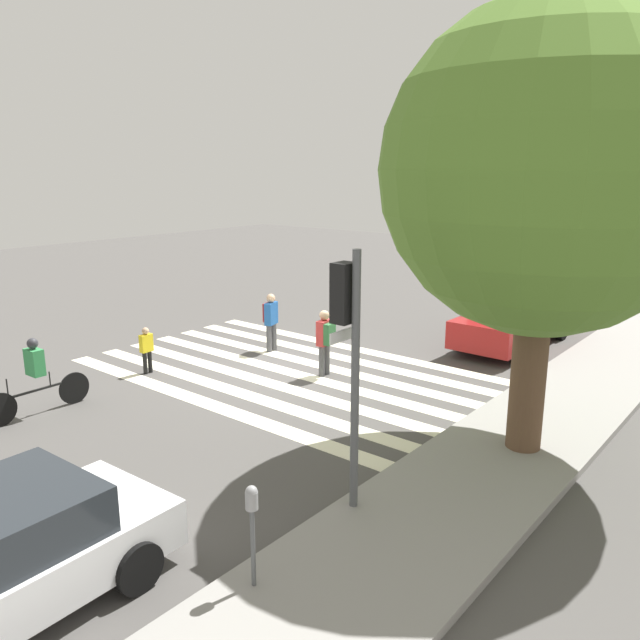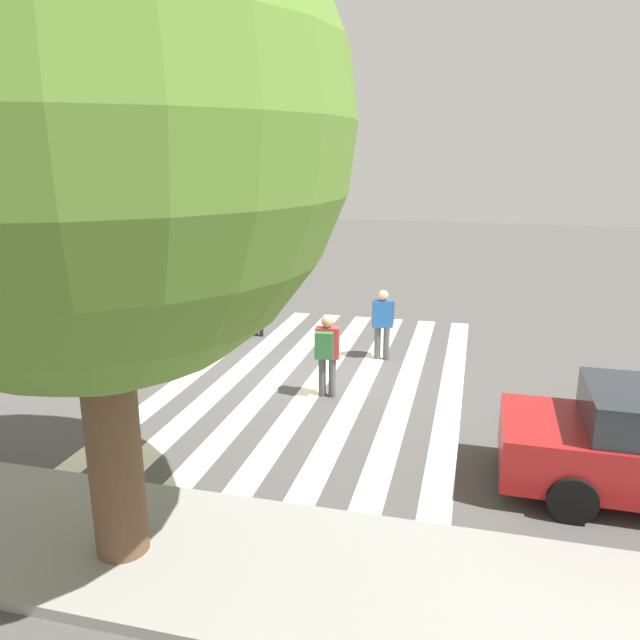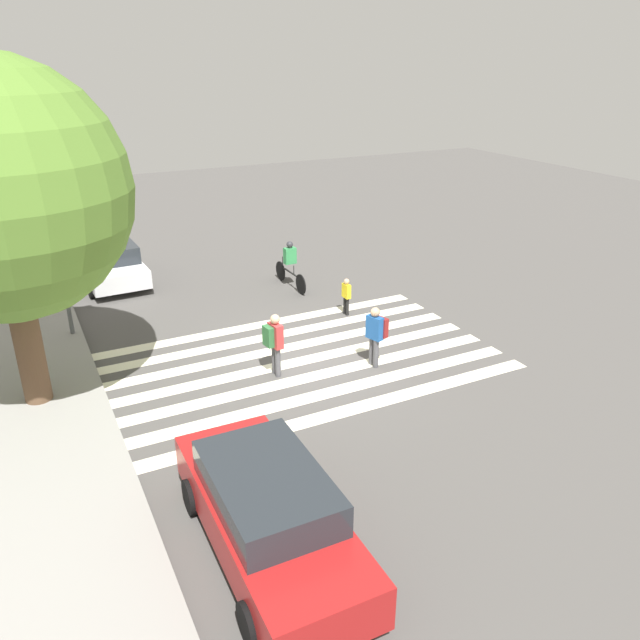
{
  "view_description": "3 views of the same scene",
  "coord_description": "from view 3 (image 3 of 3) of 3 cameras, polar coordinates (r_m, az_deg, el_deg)",
  "views": [
    {
      "loc": [
        10.97,
        10.11,
        4.95
      ],
      "look_at": [
        -0.69,
        0.56,
        1.28
      ],
      "focal_mm": 35.0,
      "sensor_mm": 36.0,
      "label": 1
    },
    {
      "loc": [
        -3.03,
        11.99,
        4.67
      ],
      "look_at": [
        0.16,
        -0.58,
        1.09
      ],
      "focal_mm": 35.0,
      "sensor_mm": 36.0,
      "label": 2
    },
    {
      "loc": [
        -13.33,
        6.29,
        7.48
      ],
      "look_at": [
        0.55,
        -0.75,
        0.81
      ],
      "focal_mm": 35.0,
      "sensor_mm": 36.0,
      "label": 3
    }
  ],
  "objects": [
    {
      "name": "traffic_light",
      "position": [
        18.27,
        -22.44,
        6.4
      ],
      "size": [
        0.6,
        0.5,
        3.91
      ],
      "color": "#515456",
      "rests_on": "ground_plane"
    },
    {
      "name": "sidewalk_curb",
      "position": [
        15.25,
        -23.38,
        -8.0
      ],
      "size": [
        36.0,
        2.5,
        0.14
      ],
      "color": "gray",
      "rests_on": "ground_plane"
    },
    {
      "name": "car_parked_silver_sedan",
      "position": [
        23.12,
        -18.66,
        5.0
      ],
      "size": [
        4.14,
        2.13,
        1.44
      ],
      "rotation": [
        0.0,
        0.0,
        0.04
      ],
      "color": "silver",
      "rests_on": "ground_plane"
    },
    {
      "name": "pedestrian_adult_tall_backpack",
      "position": [
        15.44,
        -4.22,
        -1.85
      ],
      "size": [
        0.48,
        0.41,
        1.63
      ],
      "rotation": [
        0.0,
        0.0,
        3.28
      ],
      "color": "#4C4C51",
      "rests_on": "ground_plane"
    },
    {
      "name": "pedestrian_adult_blue_shirt",
      "position": [
        15.92,
        5.14,
        -1.1
      ],
      "size": [
        0.49,
        0.46,
        1.62
      ],
      "rotation": [
        0.0,
        0.0,
        0.29
      ],
      "color": "#4C4C51",
      "rests_on": "ground_plane"
    },
    {
      "name": "car_parked_far_curb",
      "position": [
        10.38,
        -4.78,
        -17.03
      ],
      "size": [
        4.79,
        1.98,
        1.56
      ],
      "rotation": [
        0.0,
        0.0,
        -0.01
      ],
      "color": "maroon",
      "rests_on": "ground_plane"
    },
    {
      "name": "pedestrian_child_with_backpack",
      "position": [
        19.18,
        2.42,
        2.36
      ],
      "size": [
        0.33,
        0.17,
        1.17
      ],
      "rotation": [
        0.0,
        0.0,
        0.04
      ],
      "color": "black",
      "rests_on": "ground_plane"
    },
    {
      "name": "ground_plane",
      "position": [
        16.53,
        -1.46,
        -3.72
      ],
      "size": [
        60.0,
        60.0,
        0.0
      ],
      "primitive_type": "plane",
      "color": "#4C4947"
    },
    {
      "name": "parking_meter",
      "position": [
        20.84,
        -23.17,
        3.36
      ],
      "size": [
        0.15,
        0.15,
        1.43
      ],
      "color": "#515456",
      "rests_on": "ground_plane"
    },
    {
      "name": "crosswalk_stripes",
      "position": [
        16.52,
        -1.46,
        -3.7
      ],
      "size": [
        5.88,
        10.0,
        0.01
      ],
      "color": "#F2EDCC",
      "rests_on": "ground_plane"
    },
    {
      "name": "cyclist_near_curb",
      "position": [
        21.44,
        -2.75,
        5.23
      ],
      "size": [
        2.29,
        0.41,
        1.64
      ],
      "rotation": [
        0.0,
        0.0,
        0.03
      ],
      "color": "black",
      "rests_on": "ground_plane"
    }
  ]
}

